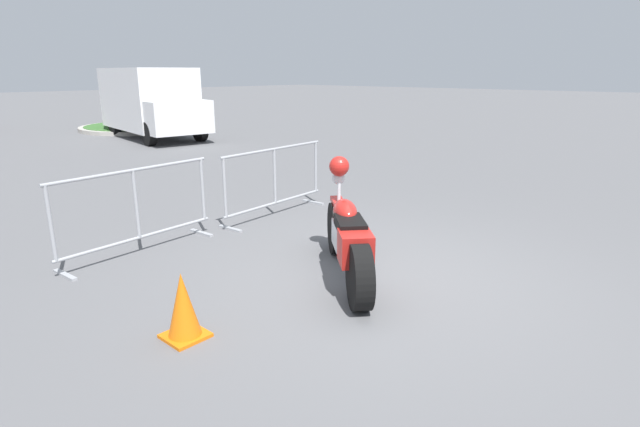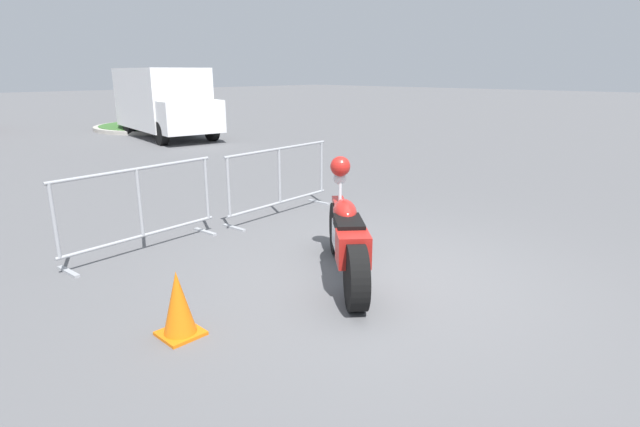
{
  "view_description": "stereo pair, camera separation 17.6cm",
  "coord_description": "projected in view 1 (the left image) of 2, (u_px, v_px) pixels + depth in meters",
  "views": [
    {
      "loc": [
        -4.2,
        -2.88,
        2.19
      ],
      "look_at": [
        -0.2,
        0.75,
        0.65
      ],
      "focal_mm": 28.0,
      "sensor_mm": 36.0,
      "label": 1
    },
    {
      "loc": [
        -4.08,
        -3.01,
        2.19
      ],
      "look_at": [
        -0.2,
        0.75,
        0.65
      ],
      "focal_mm": 28.0,
      "sensor_mm": 36.0,
      "label": 2
    }
  ],
  "objects": [
    {
      "name": "ground_plane",
      "position": [
        383.0,
        280.0,
        5.45
      ],
      "size": [
        120.0,
        120.0,
        0.0
      ],
      "primitive_type": "plane",
      "color": "#5B5B5E"
    },
    {
      "name": "motorcycle",
      "position": [
        347.0,
        236.0,
        5.41
      ],
      "size": [
        1.59,
        1.74,
        1.24
      ],
      "rotation": [
        0.0,
        0.0,
        0.84
      ],
      "color": "black",
      "rests_on": "ground"
    },
    {
      "name": "crowd_barrier_near",
      "position": [
        137.0,
        210.0,
        6.12
      ],
      "size": [
        2.14,
        0.58,
        1.07
      ],
      "rotation": [
        0.0,
        0.0,
        0.07
      ],
      "color": "#9EA0A5",
      "rests_on": "ground"
    },
    {
      "name": "crowd_barrier_far",
      "position": [
        275.0,
        181.0,
        7.76
      ],
      "size": [
        2.14,
        0.58,
        1.07
      ],
      "rotation": [
        0.0,
        0.0,
        0.07
      ],
      "color": "#9EA0A5",
      "rests_on": "ground"
    },
    {
      "name": "delivery_van",
      "position": [
        151.0,
        101.0,
        16.81
      ],
      "size": [
        2.71,
        5.24,
        2.31
      ],
      "rotation": [
        0.0,
        0.0,
        -1.73
      ],
      "color": "white",
      "rests_on": "ground"
    },
    {
      "name": "planter_island",
      "position": [
        138.0,
        122.0,
        19.63
      ],
      "size": [
        4.76,
        4.76,
        1.05
      ],
      "color": "#ADA89E",
      "rests_on": "ground"
    },
    {
      "name": "traffic_cone",
      "position": [
        183.0,
        306.0,
        4.19
      ],
      "size": [
        0.34,
        0.34,
        0.59
      ],
      "color": "orange",
      "rests_on": "ground"
    }
  ]
}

